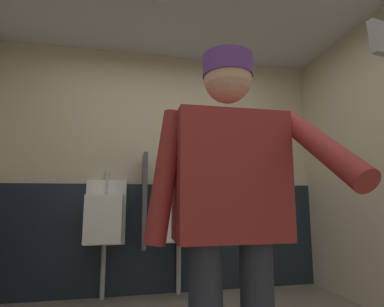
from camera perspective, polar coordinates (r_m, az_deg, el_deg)
name	(u,v)px	position (r m, az deg, el deg)	size (l,w,h in m)	color
wall_back	(162,168)	(3.29, -5.81, -2.84)	(4.07, 0.12, 2.59)	beige
wainscot_band_back	(162,237)	(3.22, -5.87, -15.91)	(3.47, 0.03, 1.11)	#19232D
urinal_left	(105,218)	(3.05, -16.64, -11.85)	(0.40, 0.34, 1.24)	white
urinal_middle	(180,217)	(3.08, -2.30, -12.16)	(0.40, 0.34, 1.24)	white
privacy_divider_panel	(144,200)	(2.97, -9.30, -8.85)	(0.04, 0.40, 0.90)	#4C4C51
person	(231,203)	(1.27, 7.52, -9.44)	(0.69, 0.60, 1.61)	#2D3342
cell_phone	(379,38)	(1.12, 32.52, 18.44)	(0.06, 0.02, 0.11)	#A5A8B2
soap_dispenser	(200,168)	(3.26, 1.52, -2.90)	(0.10, 0.07, 0.18)	silver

